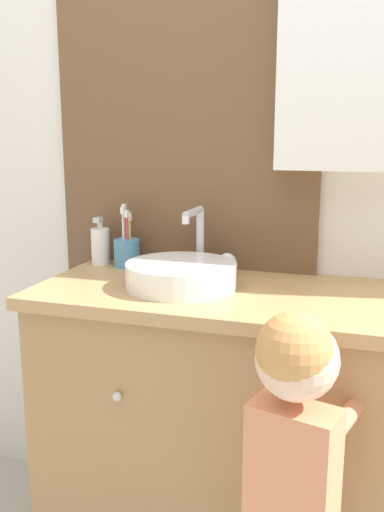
{
  "coord_description": "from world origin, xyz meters",
  "views": [
    {
      "loc": [
        0.35,
        -1.14,
        1.28
      ],
      "look_at": [
        -0.11,
        0.29,
        0.95
      ],
      "focal_mm": 40.0,
      "sensor_mm": 36.0,
      "label": 1
    }
  ],
  "objects_px": {
    "sink_basin": "(183,273)",
    "child_figure": "(293,472)",
    "toothbrush_holder": "(127,251)",
    "soap_dispenser": "(100,245)"
  },
  "relations": [
    {
      "from": "sink_basin",
      "to": "child_figure",
      "type": "height_order",
      "value": "sink_basin"
    },
    {
      "from": "sink_basin",
      "to": "soap_dispenser",
      "type": "height_order",
      "value": "sink_basin"
    },
    {
      "from": "soap_dispenser",
      "to": "child_figure",
      "type": "bearing_deg",
      "value": -38.97
    },
    {
      "from": "child_figure",
      "to": "soap_dispenser",
      "type": "bearing_deg",
      "value": 141.03
    },
    {
      "from": "child_figure",
      "to": "sink_basin",
      "type": "bearing_deg",
      "value": 133.03
    },
    {
      "from": "sink_basin",
      "to": "toothbrush_holder",
      "type": "bearing_deg",
      "value": 144.85
    },
    {
      "from": "toothbrush_holder",
      "to": "sink_basin",
      "type": "bearing_deg",
      "value": -35.15
    },
    {
      "from": "soap_dispenser",
      "to": "child_figure",
      "type": "relative_size",
      "value": 0.17
    },
    {
      "from": "soap_dispenser",
      "to": "child_figure",
      "type": "height_order",
      "value": "soap_dispenser"
    },
    {
      "from": "toothbrush_holder",
      "to": "soap_dispenser",
      "type": "xyz_separation_m",
      "value": [
        -0.1,
        0.01,
        0.01
      ]
    }
  ]
}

